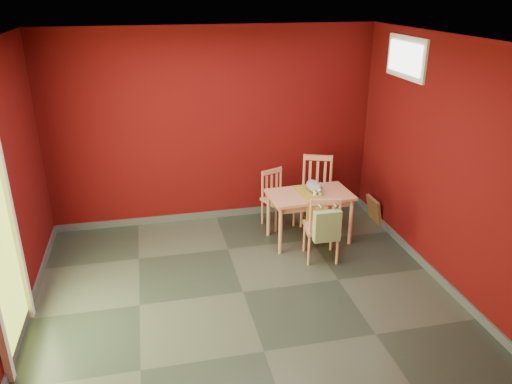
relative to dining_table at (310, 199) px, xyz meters
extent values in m
plane|color=#2D342D|center=(-1.10, -1.03, -0.58)|extent=(4.50, 4.50, 0.00)
plane|color=#4A0708|center=(-1.10, 0.97, 0.77)|extent=(4.50, 0.00, 4.50)
plane|color=#4A0708|center=(-1.10, -3.03, 0.77)|extent=(4.50, 0.00, 4.50)
plane|color=#4A0708|center=(-3.35, -1.03, 0.77)|extent=(0.00, 4.00, 4.00)
plane|color=#4A0708|center=(1.15, -1.03, 0.77)|extent=(0.00, 4.00, 4.00)
plane|color=white|center=(-1.10, -1.03, 2.12)|extent=(4.50, 4.50, 0.00)
cube|color=#3F4244|center=(-1.10, 0.95, -0.53)|extent=(4.50, 0.02, 0.10)
cube|color=#3F4244|center=(-3.34, -1.03, -0.53)|extent=(0.03, 4.00, 0.10)
cube|color=#3F4244|center=(1.14, -1.03, -0.53)|extent=(0.03, 4.00, 0.10)
cube|color=white|center=(-3.31, -0.97, 0.48)|extent=(0.06, 0.08, 2.13)
cube|color=white|center=(1.13, -0.03, 1.77)|extent=(0.03, 0.90, 0.50)
cube|color=white|center=(1.11, -0.03, 1.77)|extent=(0.02, 0.76, 0.36)
cube|color=silver|center=(0.50, 0.95, -0.28)|extent=(0.08, 0.02, 0.12)
cube|color=tan|center=(0.00, 0.00, 0.07)|extent=(1.10, 0.67, 0.04)
cube|color=tan|center=(0.00, 0.00, 0.00)|extent=(0.98, 0.56, 0.09)
cylinder|color=tan|center=(-0.47, -0.28, -0.27)|extent=(0.05, 0.05, 0.63)
cylinder|color=tan|center=(-0.49, 0.23, -0.27)|extent=(0.05, 0.05, 0.63)
cylinder|color=tan|center=(0.49, -0.23, -0.27)|extent=(0.05, 0.05, 0.63)
cylinder|color=tan|center=(0.47, 0.28, -0.27)|extent=(0.05, 0.05, 0.63)
cube|color=olive|center=(0.00, 0.00, 0.09)|extent=(0.32, 0.61, 0.01)
cube|color=olive|center=(0.00, -0.30, -0.07)|extent=(0.29, 0.02, 0.30)
cube|color=tan|center=(-0.28, 0.51, -0.20)|extent=(0.49, 0.49, 0.04)
cylinder|color=tan|center=(-0.37, 0.30, -0.40)|extent=(0.03, 0.03, 0.36)
cylinder|color=tan|center=(-0.49, 0.60, -0.40)|extent=(0.03, 0.03, 0.36)
cylinder|color=tan|center=(-0.07, 0.43, -0.40)|extent=(0.03, 0.03, 0.36)
cylinder|color=tan|center=(-0.20, 0.72, -0.40)|extent=(0.03, 0.03, 0.36)
cylinder|color=tan|center=(-0.49, 0.60, 0.01)|extent=(0.03, 0.03, 0.40)
cylinder|color=tan|center=(-0.20, 0.72, 0.01)|extent=(0.03, 0.03, 0.40)
cube|color=tan|center=(-0.34, 0.66, 0.18)|extent=(0.32, 0.16, 0.06)
cube|color=tan|center=(-0.42, 0.63, -0.02)|extent=(0.04, 0.03, 0.31)
cube|color=tan|center=(-0.34, 0.66, -0.02)|extent=(0.04, 0.03, 0.31)
cube|color=tan|center=(-0.26, 0.69, -0.02)|extent=(0.04, 0.03, 0.31)
cube|color=tan|center=(0.27, 0.49, -0.13)|extent=(0.57, 0.57, 0.04)
cylinder|color=tan|center=(0.02, 0.38, -0.37)|extent=(0.04, 0.04, 0.43)
cylinder|color=tan|center=(0.15, 0.73, -0.37)|extent=(0.04, 0.04, 0.43)
cylinder|color=tan|center=(0.38, 0.25, -0.37)|extent=(0.04, 0.04, 0.43)
cylinder|color=tan|center=(0.51, 0.60, -0.37)|extent=(0.04, 0.04, 0.43)
cylinder|color=tan|center=(0.15, 0.73, 0.13)|extent=(0.04, 0.04, 0.48)
cylinder|color=tan|center=(0.51, 0.60, 0.13)|extent=(0.04, 0.04, 0.48)
cube|color=tan|center=(0.33, 0.67, 0.33)|extent=(0.39, 0.17, 0.07)
cube|color=tan|center=(0.23, 0.71, 0.09)|extent=(0.04, 0.03, 0.37)
cube|color=tan|center=(0.33, 0.67, 0.09)|extent=(0.04, 0.03, 0.37)
cube|color=tan|center=(0.43, 0.63, 0.09)|extent=(0.04, 0.03, 0.37)
cube|color=tan|center=(-0.01, -0.49, -0.17)|extent=(0.46, 0.46, 0.04)
cylinder|color=tan|center=(0.19, -0.34, -0.39)|extent=(0.03, 0.03, 0.40)
cylinder|color=tan|center=(0.14, -0.69, -0.39)|extent=(0.03, 0.03, 0.40)
cylinder|color=tan|center=(-0.15, -0.29, -0.39)|extent=(0.03, 0.03, 0.40)
cylinder|color=tan|center=(-0.20, -0.64, -0.39)|extent=(0.03, 0.03, 0.40)
cylinder|color=tan|center=(0.14, -0.69, 0.07)|extent=(0.03, 0.03, 0.43)
cylinder|color=tan|center=(-0.20, -0.64, 0.07)|extent=(0.03, 0.03, 0.43)
cube|color=tan|center=(-0.03, -0.66, 0.25)|extent=(0.37, 0.09, 0.07)
cube|color=tan|center=(0.06, -0.68, 0.03)|extent=(0.04, 0.02, 0.34)
cube|color=tan|center=(-0.03, -0.66, 0.03)|extent=(0.04, 0.02, 0.34)
cube|color=tan|center=(-0.13, -0.65, 0.03)|extent=(0.04, 0.02, 0.34)
cube|color=#7E955F|center=(-0.03, -0.74, -0.02)|extent=(0.32, 0.10, 0.38)
cylinder|color=#7E955F|center=(-0.12, -0.68, 0.22)|extent=(0.02, 0.16, 0.02)
cylinder|color=#7E955F|center=(0.06, -0.68, 0.22)|extent=(0.02, 0.16, 0.02)
cube|color=brown|center=(1.09, 0.32, -0.40)|extent=(0.12, 0.36, 0.36)
cube|color=black|center=(1.09, 0.32, -0.40)|extent=(0.08, 0.25, 0.25)
camera|label=1|loc=(-1.99, -5.65, 2.57)|focal=35.00mm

